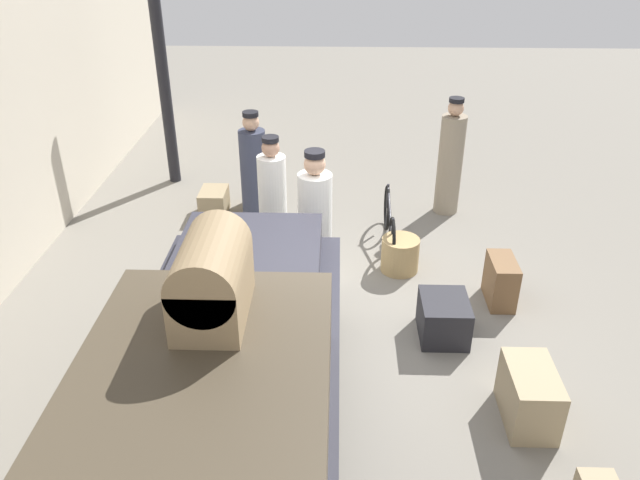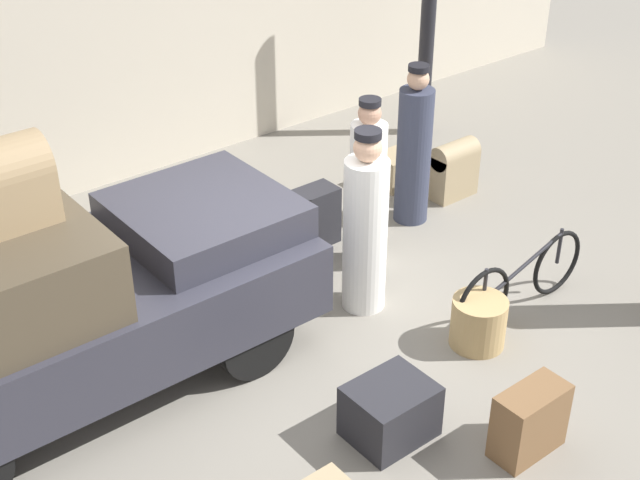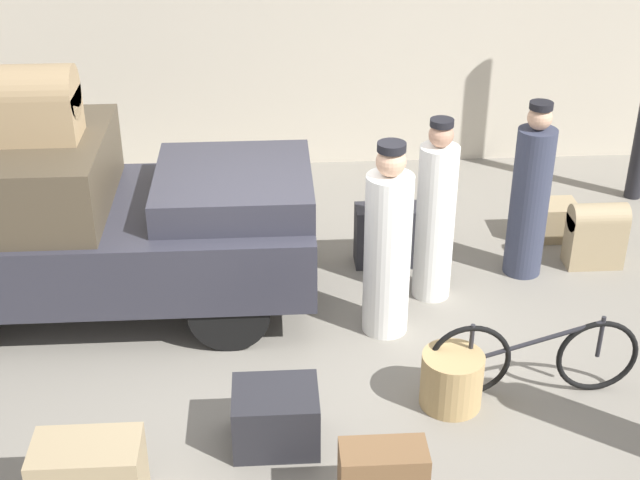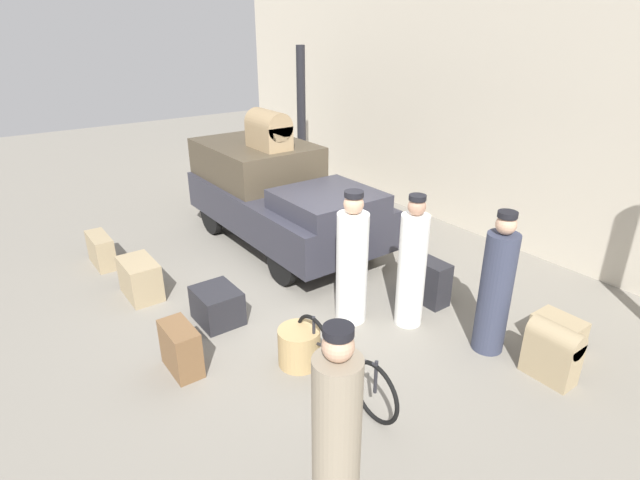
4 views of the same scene
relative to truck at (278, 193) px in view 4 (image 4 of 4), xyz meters
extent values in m
plane|color=gray|center=(1.96, -0.87, -0.90)|extent=(30.00, 30.00, 0.00)
cube|color=beige|center=(1.96, 3.20, 1.35)|extent=(16.00, 0.15, 4.50)
cylinder|color=black|center=(-2.06, 1.92, 0.69)|extent=(0.19, 0.19, 3.18)
cylinder|color=black|center=(1.38, 0.81, -0.56)|extent=(0.69, 0.12, 0.69)
cylinder|color=black|center=(1.38, -0.81, -0.56)|extent=(0.69, 0.12, 0.69)
cylinder|color=black|center=(-1.04, 0.81, -0.56)|extent=(0.69, 0.12, 0.69)
cylinder|color=black|center=(-1.04, -0.81, -0.56)|extent=(0.69, 0.12, 0.69)
cube|color=#2D2D38|center=(0.17, 0.00, -0.22)|extent=(3.91, 1.79, 0.64)
cube|color=#473D2D|center=(-0.71, 0.00, 0.42)|extent=(2.15, 1.64, 0.64)
cube|color=#2D2D38|center=(1.44, 0.00, 0.25)|extent=(1.37, 1.39, 0.29)
torus|color=black|center=(4.29, -1.57, -0.57)|extent=(0.65, 0.04, 0.65)
torus|color=black|center=(3.28, -1.57, -0.57)|extent=(0.65, 0.04, 0.65)
cylinder|color=#232328|center=(3.78, -1.57, -0.41)|extent=(1.03, 0.04, 0.35)
cylinder|color=#232328|center=(3.28, -1.57, -0.41)|extent=(0.04, 0.04, 0.34)
cylinder|color=#232328|center=(4.29, -1.57, -0.39)|extent=(0.04, 0.04, 0.37)
cylinder|color=tan|center=(3.12, -1.67, -0.68)|extent=(0.48, 0.48, 0.45)
cylinder|color=white|center=(3.25, -0.05, -0.15)|extent=(0.35, 0.35, 1.50)
sphere|color=tan|center=(3.25, -0.05, 0.70)|extent=(0.22, 0.22, 0.22)
cylinder|color=black|center=(3.25, -0.05, 0.82)|extent=(0.21, 0.21, 0.06)
cylinder|color=#33384C|center=(4.22, 0.32, -0.16)|extent=(0.37, 0.37, 1.49)
sphere|color=tan|center=(4.22, 0.32, 0.70)|extent=(0.23, 0.23, 0.23)
cylinder|color=black|center=(4.22, 0.32, 0.82)|extent=(0.22, 0.22, 0.06)
cylinder|color=gray|center=(4.89, -2.52, -0.15)|extent=(0.37, 0.37, 1.51)
sphere|color=tan|center=(4.89, -2.52, 0.72)|extent=(0.23, 0.23, 0.23)
cylinder|color=black|center=(4.89, -2.52, 0.84)|extent=(0.22, 0.22, 0.06)
cylinder|color=white|center=(2.74, -0.60, -0.16)|extent=(0.40, 0.40, 1.48)
sphere|color=tan|center=(2.74, -0.60, 0.70)|extent=(0.25, 0.25, 0.25)
cylinder|color=black|center=(2.74, -0.60, 0.83)|extent=(0.24, 0.24, 0.07)
cube|color=#9E8966|center=(4.69, 1.01, -0.71)|extent=(0.55, 0.39, 0.38)
cube|color=#9E8966|center=(-0.86, -2.81, -0.65)|extent=(0.72, 0.28, 0.51)
cube|color=#232328|center=(1.75, -2.03, -0.67)|extent=(0.63, 0.52, 0.45)
cube|color=#232328|center=(2.95, 0.56, -0.59)|extent=(0.73, 0.30, 0.62)
cube|color=#9E8966|center=(0.51, -2.63, -0.63)|extent=(0.71, 0.43, 0.55)
cube|color=brown|center=(2.44, -2.80, -0.62)|extent=(0.57, 0.29, 0.56)
cube|color=#9E8966|center=(4.96, 0.40, -0.64)|extent=(0.55, 0.28, 0.53)
cylinder|color=#9E8966|center=(4.96, 0.40, -0.37)|extent=(0.55, 0.28, 0.28)
cube|color=#937A56|center=(-0.22, 0.00, 0.94)|extent=(0.80, 0.47, 0.40)
cylinder|color=#937A56|center=(-0.22, 0.00, 1.14)|extent=(0.80, 0.47, 0.47)
camera|label=1|loc=(-3.82, -0.86, 3.34)|focal=35.00mm
camera|label=2|loc=(-1.86, -5.70, 3.89)|focal=50.00mm
camera|label=3|loc=(1.76, -7.15, 3.55)|focal=50.00mm
camera|label=4|loc=(7.06, -4.26, 2.71)|focal=28.00mm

